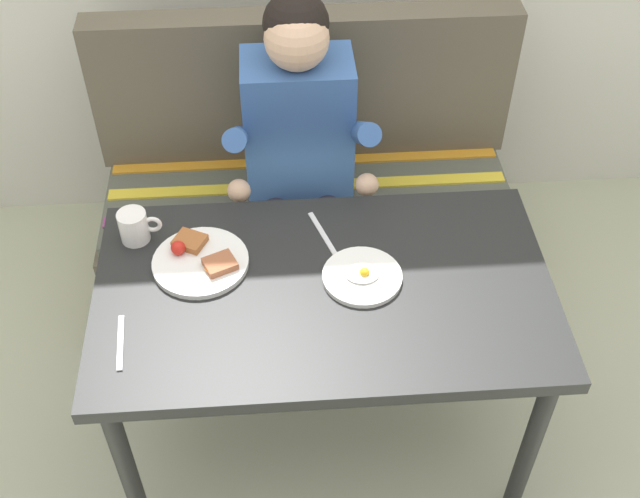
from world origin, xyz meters
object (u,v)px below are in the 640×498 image
(person, at_px, (300,146))
(plate_breakfast, at_px, (201,260))
(couch, at_px, (308,206))
(fork, at_px, (120,343))
(plate_eggs, at_px, (362,276))
(coffee_mug, at_px, (134,226))
(knife, at_px, (324,236))
(table, at_px, (324,307))

(person, relative_size, plate_breakfast, 4.69)
(couch, xyz_separation_m, fork, (-0.51, -0.91, 0.40))
(plate_breakfast, bearing_deg, fork, -126.01)
(person, bearing_deg, fork, -122.83)
(plate_eggs, bearing_deg, couch, 97.84)
(couch, height_order, plate_eggs, couch)
(coffee_mug, bearing_deg, plate_eggs, -17.79)
(plate_breakfast, height_order, knife, plate_breakfast)
(person, height_order, plate_breakfast, person)
(person, bearing_deg, knife, -83.51)
(table, xyz_separation_m, coffee_mug, (-0.50, 0.22, 0.13))
(table, height_order, plate_eggs, plate_eggs)
(table, xyz_separation_m, person, (-0.03, 0.59, 0.09))
(table, bearing_deg, knife, 85.95)
(fork, bearing_deg, person, 52.82)
(table, xyz_separation_m, couch, (0.00, 0.76, -0.32))
(table, height_order, knife, knife)
(couch, bearing_deg, person, -100.39)
(plate_eggs, relative_size, fork, 1.24)
(plate_breakfast, xyz_separation_m, fork, (-0.19, -0.26, -0.01))
(person, height_order, plate_eggs, person)
(coffee_mug, bearing_deg, couch, 47.45)
(plate_eggs, height_order, knife, plate_eggs)
(person, distance_m, plate_breakfast, 0.56)
(table, height_order, fork, fork)
(table, height_order, couch, couch)
(person, xyz_separation_m, plate_eggs, (0.13, -0.57, -0.00))
(table, bearing_deg, plate_eggs, 12.54)
(fork, bearing_deg, table, 12.08)
(table, distance_m, fork, 0.54)
(coffee_mug, xyz_separation_m, fork, (-0.01, -0.37, -0.05))
(knife, bearing_deg, plate_breakfast, 175.06)
(plate_eggs, bearing_deg, knife, 118.01)
(table, height_order, coffee_mug, coffee_mug)
(couch, relative_size, fork, 8.47)
(plate_breakfast, bearing_deg, plate_eggs, -11.31)
(plate_breakfast, height_order, plate_eggs, plate_breakfast)
(plate_breakfast, xyz_separation_m, coffee_mug, (-0.18, 0.11, 0.04))
(knife, bearing_deg, plate_eggs, -80.65)
(couch, relative_size, knife, 7.20)
(plate_breakfast, bearing_deg, table, -18.47)
(plate_eggs, bearing_deg, plate_breakfast, 168.69)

